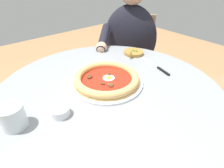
{
  "coord_description": "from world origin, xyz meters",
  "views": [
    {
      "loc": [
        -0.49,
        0.39,
        1.16
      ],
      "look_at": [
        -0.01,
        -0.01,
        0.75
      ],
      "focal_mm": 28.36,
      "sensor_mm": 36.0,
      "label": 1
    }
  ],
  "objects_px": {
    "dining_table": "(109,112)",
    "cafe_chair_diner": "(131,54)",
    "diner_person": "(128,62)",
    "water_glass": "(13,118)",
    "ramekin_capers": "(60,111)",
    "pizza_on_plate": "(107,79)",
    "olive_pan": "(134,52)",
    "steak_knife": "(159,68)"
  },
  "relations": [
    {
      "from": "dining_table",
      "to": "cafe_chair_diner",
      "type": "relative_size",
      "value": 1.17
    },
    {
      "from": "diner_person",
      "to": "cafe_chair_diner",
      "type": "distance_m",
      "value": 0.13
    },
    {
      "from": "water_glass",
      "to": "ramekin_capers",
      "type": "bearing_deg",
      "value": -108.71
    },
    {
      "from": "ramekin_capers",
      "to": "dining_table",
      "type": "bearing_deg",
      "value": -84.94
    },
    {
      "from": "pizza_on_plate",
      "to": "olive_pan",
      "type": "height_order",
      "value": "pizza_on_plate"
    },
    {
      "from": "water_glass",
      "to": "cafe_chair_diner",
      "type": "relative_size",
      "value": 0.1
    },
    {
      "from": "pizza_on_plate",
      "to": "olive_pan",
      "type": "xyz_separation_m",
      "value": [
        0.14,
        -0.32,
        -0.01
      ]
    },
    {
      "from": "olive_pan",
      "to": "cafe_chair_diner",
      "type": "bearing_deg",
      "value": -44.52
    },
    {
      "from": "water_glass",
      "to": "olive_pan",
      "type": "relative_size",
      "value": 0.61
    },
    {
      "from": "olive_pan",
      "to": "diner_person",
      "type": "xyz_separation_m",
      "value": [
        0.25,
        -0.21,
        -0.23
      ]
    },
    {
      "from": "dining_table",
      "to": "pizza_on_plate",
      "type": "relative_size",
      "value": 3.03
    },
    {
      "from": "olive_pan",
      "to": "diner_person",
      "type": "relative_size",
      "value": 0.12
    },
    {
      "from": "pizza_on_plate",
      "to": "diner_person",
      "type": "bearing_deg",
      "value": -53.83
    },
    {
      "from": "water_glass",
      "to": "ramekin_capers",
      "type": "relative_size",
      "value": 1.22
    },
    {
      "from": "pizza_on_plate",
      "to": "water_glass",
      "type": "bearing_deg",
      "value": 91.45
    },
    {
      "from": "diner_person",
      "to": "dining_table",
      "type": "bearing_deg",
      "value": 127.67
    },
    {
      "from": "pizza_on_plate",
      "to": "ramekin_capers",
      "type": "height_order",
      "value": "pizza_on_plate"
    },
    {
      "from": "pizza_on_plate",
      "to": "steak_knife",
      "type": "bearing_deg",
      "value": -103.29
    },
    {
      "from": "pizza_on_plate",
      "to": "cafe_chair_diner",
      "type": "relative_size",
      "value": 0.39
    },
    {
      "from": "olive_pan",
      "to": "diner_person",
      "type": "height_order",
      "value": "diner_person"
    },
    {
      "from": "water_glass",
      "to": "olive_pan",
      "type": "height_order",
      "value": "water_glass"
    },
    {
      "from": "diner_person",
      "to": "pizza_on_plate",
      "type": "bearing_deg",
      "value": 126.17
    },
    {
      "from": "steak_knife",
      "to": "cafe_chair_diner",
      "type": "height_order",
      "value": "cafe_chair_diner"
    },
    {
      "from": "water_glass",
      "to": "dining_table",
      "type": "bearing_deg",
      "value": -93.92
    },
    {
      "from": "dining_table",
      "to": "olive_pan",
      "type": "bearing_deg",
      "value": -61.98
    },
    {
      "from": "steak_knife",
      "to": "cafe_chair_diner",
      "type": "distance_m",
      "value": 0.68
    },
    {
      "from": "steak_knife",
      "to": "olive_pan",
      "type": "xyz_separation_m",
      "value": [
        0.21,
        -0.03,
        0.01
      ]
    },
    {
      "from": "water_glass",
      "to": "diner_person",
      "type": "height_order",
      "value": "diner_person"
    },
    {
      "from": "olive_pan",
      "to": "cafe_chair_diner",
      "type": "height_order",
      "value": "cafe_chair_diner"
    },
    {
      "from": "diner_person",
      "to": "cafe_chair_diner",
      "type": "bearing_deg",
      "value": -53.25
    },
    {
      "from": "water_glass",
      "to": "ramekin_capers",
      "type": "distance_m",
      "value": 0.15
    },
    {
      "from": "cafe_chair_diner",
      "to": "diner_person",
      "type": "bearing_deg",
      "value": 126.75
    },
    {
      "from": "dining_table",
      "to": "olive_pan",
      "type": "relative_size",
      "value": 7.38
    },
    {
      "from": "steak_knife",
      "to": "ramekin_capers",
      "type": "height_order",
      "value": "ramekin_capers"
    },
    {
      "from": "dining_table",
      "to": "ramekin_capers",
      "type": "bearing_deg",
      "value": 95.06
    },
    {
      "from": "steak_knife",
      "to": "diner_person",
      "type": "relative_size",
      "value": 0.2
    },
    {
      "from": "pizza_on_plate",
      "to": "water_glass",
      "type": "relative_size",
      "value": 3.98
    },
    {
      "from": "water_glass",
      "to": "cafe_chair_diner",
      "type": "xyz_separation_m",
      "value": [
        0.48,
        -1.03,
        -0.24
      ]
    },
    {
      "from": "pizza_on_plate",
      "to": "olive_pan",
      "type": "distance_m",
      "value": 0.35
    },
    {
      "from": "dining_table",
      "to": "water_glass",
      "type": "bearing_deg",
      "value": 86.08
    },
    {
      "from": "diner_person",
      "to": "ramekin_capers",
      "type": "bearing_deg",
      "value": 119.58
    },
    {
      "from": "dining_table",
      "to": "diner_person",
      "type": "relative_size",
      "value": 0.87
    }
  ]
}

